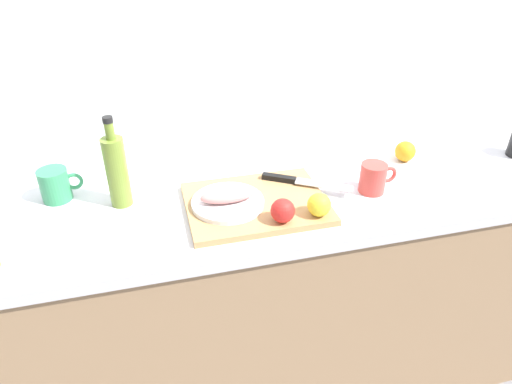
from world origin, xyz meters
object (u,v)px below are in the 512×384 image
(white_plate, at_px, (228,203))
(coffee_mug_0, at_px, (374,178))
(fish_fillet, at_px, (228,195))
(orange_0, at_px, (405,151))
(lemon_0, at_px, (319,205))
(olive_oil_bottle, at_px, (117,170))
(chef_knife, at_px, (295,181))
(coffee_mug_1, at_px, (56,185))
(cutting_board, at_px, (256,203))

(white_plate, relative_size, coffee_mug_0, 1.75)
(fish_fillet, distance_m, orange_0, 0.69)
(lemon_0, xyz_separation_m, olive_oil_bottle, (-0.54, 0.23, 0.06))
(fish_fillet, distance_m, chef_knife, 0.24)
(white_plate, xyz_separation_m, coffee_mug_1, (-0.49, 0.19, 0.02))
(white_plate, bearing_deg, orange_0, 13.22)
(coffee_mug_0, xyz_separation_m, orange_0, (0.20, 0.16, -0.01))
(cutting_board, xyz_separation_m, coffee_mug_1, (-0.58, 0.19, 0.04))
(cutting_board, xyz_separation_m, lemon_0, (0.15, -0.12, 0.04))
(fish_fillet, relative_size, olive_oil_bottle, 0.57)
(white_plate, distance_m, orange_0, 0.69)
(chef_knife, distance_m, olive_oil_bottle, 0.54)
(coffee_mug_0, distance_m, orange_0, 0.26)
(lemon_0, height_order, olive_oil_bottle, olive_oil_bottle)
(cutting_board, xyz_separation_m, chef_knife, (0.15, 0.07, 0.02))
(cutting_board, height_order, fish_fillet, fish_fillet)
(fish_fillet, relative_size, chef_knife, 0.61)
(white_plate, height_order, fish_fillet, fish_fillet)
(lemon_0, distance_m, coffee_mug_1, 0.79)
(orange_0, bearing_deg, cutting_board, -165.03)
(olive_oil_bottle, distance_m, coffee_mug_1, 0.21)
(lemon_0, relative_size, olive_oil_bottle, 0.24)
(olive_oil_bottle, bearing_deg, coffee_mug_1, 158.68)
(coffee_mug_1, bearing_deg, olive_oil_bottle, -21.32)
(fish_fillet, relative_size, coffee_mug_1, 1.25)
(cutting_board, height_order, coffee_mug_0, coffee_mug_0)
(cutting_board, bearing_deg, chef_knife, 25.20)
(cutting_board, distance_m, white_plate, 0.09)
(white_plate, bearing_deg, fish_fillet, 0.00)
(fish_fillet, height_order, lemon_0, lemon_0)
(chef_knife, height_order, lemon_0, lemon_0)
(white_plate, height_order, lemon_0, lemon_0)
(cutting_board, bearing_deg, fish_fillet, -179.13)
(fish_fillet, relative_size, lemon_0, 2.36)
(lemon_0, bearing_deg, white_plate, 154.34)
(fish_fillet, xyz_separation_m, coffee_mug_1, (-0.49, 0.19, -0.00))
(olive_oil_bottle, relative_size, coffee_mug_1, 2.19)
(chef_knife, distance_m, coffee_mug_1, 0.73)
(cutting_board, bearing_deg, coffee_mug_1, 161.81)
(cutting_board, height_order, olive_oil_bottle, olive_oil_bottle)
(white_plate, relative_size, chef_knife, 0.81)
(white_plate, height_order, coffee_mug_0, coffee_mug_0)
(coffee_mug_1, bearing_deg, white_plate, -21.24)
(chef_knife, bearing_deg, lemon_0, -56.43)
(cutting_board, bearing_deg, olive_oil_bottle, 163.38)
(fish_fillet, xyz_separation_m, olive_oil_bottle, (-0.30, 0.12, 0.06))
(coffee_mug_1, bearing_deg, cutting_board, -18.19)
(chef_knife, bearing_deg, white_plate, -131.89)
(orange_0, bearing_deg, white_plate, -166.78)
(cutting_board, relative_size, olive_oil_bottle, 1.48)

